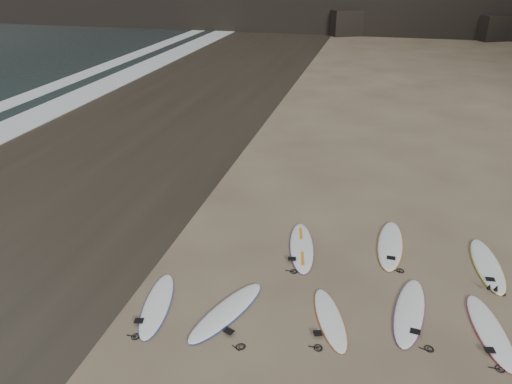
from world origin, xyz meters
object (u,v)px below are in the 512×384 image
surfboard_3 (490,330)px  surfboard_11 (157,304)px  surfboard_0 (227,311)px  surfboard_6 (390,244)px  surfboard_1 (330,319)px  surfboard_5 (302,247)px  surfboard_2 (410,311)px  surfboard_7 (487,265)px

surfboard_3 → surfboard_11: 7.46m
surfboard_0 → surfboard_11: size_ratio=1.06×
surfboard_3 → surfboard_6: surfboard_6 is taller
surfboard_1 → surfboard_6: size_ratio=0.80×
surfboard_0 → surfboard_6: (3.63, 3.90, 0.00)m
surfboard_3 → surfboard_0: bearing=177.4°
surfboard_0 → surfboard_5: 3.41m
surfboard_6 → surfboard_11: 6.66m
surfboard_2 → surfboard_6: bearing=106.0°
surfboard_6 → surfboard_7: bearing=-8.1°
surfboard_3 → surfboard_7: bearing=72.2°
surfboard_6 → surfboard_11: surfboard_6 is taller
surfboard_5 → surfboard_6: surfboard_6 is taller
surfboard_0 → surfboard_7: (6.11, 3.47, 0.00)m
surfboard_6 → surfboard_1: bearing=-108.3°
surfboard_11 → surfboard_0: bearing=-6.0°
surfboard_1 → surfboard_7: size_ratio=0.83×
surfboard_0 → surfboard_11: surfboard_0 is taller
surfboard_0 → surfboard_3: 5.80m
surfboard_1 → surfboard_6: surfboard_6 is taller
surfboard_5 → surfboard_11: (-2.87, -3.34, -0.00)m
surfboard_0 → surfboard_11: bearing=-153.9°
surfboard_2 → surfboard_11: size_ratio=1.07×
surfboard_2 → surfboard_5: surfboard_5 is taller
surfboard_5 → surfboard_11: size_ratio=1.09×
surfboard_6 → surfboard_3: bearing=-54.3°
surfboard_2 → surfboard_3: (1.68, -0.25, -0.00)m
surfboard_7 → surfboard_3: bearing=-101.7°
surfboard_0 → surfboard_7: bearing=50.5°
surfboard_2 → surfboard_3: bearing=-1.2°
surfboard_5 → surfboard_7: 4.90m
surfboard_7 → surfboard_11: 8.57m
surfboard_1 → surfboard_6: bearing=50.8°
surfboard_0 → surfboard_2: same height
surfboard_0 → surfboard_1: bearing=28.8°
surfboard_11 → surfboard_2: bearing=0.3°
surfboard_2 → surfboard_7: 3.20m
surfboard_2 → surfboard_3: surfboard_2 is taller
surfboard_1 → surfboard_3: surfboard_3 is taller
surfboard_2 → surfboard_11: surfboard_2 is taller
surfboard_3 → surfboard_11: bearing=176.9°
surfboard_0 → surfboard_6: bearing=68.0°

